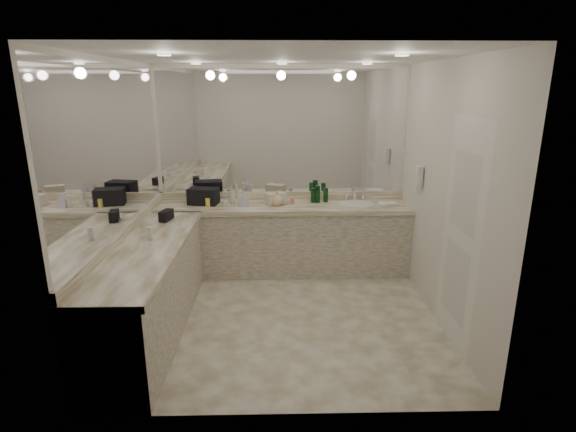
{
  "coord_description": "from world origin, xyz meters",
  "views": [
    {
      "loc": [
        -0.05,
        -4.29,
        2.34
      ],
      "look_at": [
        0.05,
        0.4,
        0.98
      ],
      "focal_mm": 28.0,
      "sensor_mm": 36.0,
      "label": 1
    }
  ],
  "objects_px": {
    "sink": "(357,205)",
    "wall_phone": "(419,177)",
    "soap_bottle_b": "(245,200)",
    "cream_cosmetic_case": "(275,199)",
    "hand_towel": "(388,204)",
    "black_toiletry_bag": "(203,196)",
    "soap_bottle_c": "(277,198)",
    "soap_bottle_a": "(232,195)"
  },
  "relations": [
    {
      "from": "soap_bottle_b",
      "to": "soap_bottle_c",
      "type": "distance_m",
      "value": 0.4
    },
    {
      "from": "soap_bottle_a",
      "to": "soap_bottle_c",
      "type": "bearing_deg",
      "value": -12.57
    },
    {
      "from": "soap_bottle_b",
      "to": "soap_bottle_a",
      "type": "bearing_deg",
      "value": 134.09
    },
    {
      "from": "black_toiletry_bag",
      "to": "cream_cosmetic_case",
      "type": "distance_m",
      "value": 0.91
    },
    {
      "from": "sink",
      "to": "wall_phone",
      "type": "height_order",
      "value": "wall_phone"
    },
    {
      "from": "wall_phone",
      "to": "hand_towel",
      "type": "xyz_separation_m",
      "value": [
        -0.24,
        0.41,
        -0.43
      ]
    },
    {
      "from": "black_toiletry_bag",
      "to": "sink",
      "type": "bearing_deg",
      "value": -1.75
    },
    {
      "from": "sink",
      "to": "hand_towel",
      "type": "relative_size",
      "value": 2.0
    },
    {
      "from": "hand_towel",
      "to": "soap_bottle_b",
      "type": "height_order",
      "value": "soap_bottle_b"
    },
    {
      "from": "soap_bottle_a",
      "to": "soap_bottle_b",
      "type": "height_order",
      "value": "soap_bottle_a"
    },
    {
      "from": "soap_bottle_c",
      "to": "wall_phone",
      "type": "bearing_deg",
      "value": -15.91
    },
    {
      "from": "wall_phone",
      "to": "soap_bottle_a",
      "type": "relative_size",
      "value": 1.11
    },
    {
      "from": "hand_towel",
      "to": "soap_bottle_a",
      "type": "relative_size",
      "value": 1.02
    },
    {
      "from": "sink",
      "to": "hand_towel",
      "type": "xyz_separation_m",
      "value": [
        0.37,
        -0.09,
        0.02
      ]
    },
    {
      "from": "sink",
      "to": "hand_towel",
      "type": "height_order",
      "value": "hand_towel"
    },
    {
      "from": "black_toiletry_bag",
      "to": "cream_cosmetic_case",
      "type": "xyz_separation_m",
      "value": [
        0.91,
        -0.03,
        -0.03
      ]
    },
    {
      "from": "sink",
      "to": "soap_bottle_b",
      "type": "xyz_separation_m",
      "value": [
        -1.42,
        -0.09,
        0.09
      ]
    },
    {
      "from": "soap_bottle_b",
      "to": "cream_cosmetic_case",
      "type": "bearing_deg",
      "value": 17.28
    },
    {
      "from": "soap_bottle_c",
      "to": "black_toiletry_bag",
      "type": "bearing_deg",
      "value": 174.04
    },
    {
      "from": "soap_bottle_a",
      "to": "cream_cosmetic_case",
      "type": "bearing_deg",
      "value": -5.99
    },
    {
      "from": "soap_bottle_c",
      "to": "soap_bottle_a",
      "type": "bearing_deg",
      "value": 167.43
    },
    {
      "from": "hand_towel",
      "to": "wall_phone",
      "type": "bearing_deg",
      "value": -60.07
    },
    {
      "from": "black_toiletry_bag",
      "to": "soap_bottle_a",
      "type": "bearing_deg",
      "value": 4.71
    },
    {
      "from": "wall_phone",
      "to": "cream_cosmetic_case",
      "type": "xyz_separation_m",
      "value": [
        -1.64,
        0.53,
        -0.38
      ]
    },
    {
      "from": "soap_bottle_b",
      "to": "soap_bottle_c",
      "type": "xyz_separation_m",
      "value": [
        0.4,
        0.05,
        0.01
      ]
    },
    {
      "from": "black_toiletry_bag",
      "to": "soap_bottle_c",
      "type": "bearing_deg",
      "value": -5.96
    },
    {
      "from": "soap_bottle_b",
      "to": "sink",
      "type": "bearing_deg",
      "value": 3.51
    },
    {
      "from": "sink",
      "to": "black_toiletry_bag",
      "type": "xyz_separation_m",
      "value": [
        -1.95,
        0.06,
        0.11
      ]
    },
    {
      "from": "sink",
      "to": "cream_cosmetic_case",
      "type": "height_order",
      "value": "cream_cosmetic_case"
    },
    {
      "from": "cream_cosmetic_case",
      "to": "soap_bottle_c",
      "type": "xyz_separation_m",
      "value": [
        0.02,
        -0.07,
        0.02
      ]
    },
    {
      "from": "hand_towel",
      "to": "soap_bottle_b",
      "type": "xyz_separation_m",
      "value": [
        -1.78,
        0.0,
        0.07
      ]
    },
    {
      "from": "black_toiletry_bag",
      "to": "hand_towel",
      "type": "bearing_deg",
      "value": -3.69
    },
    {
      "from": "hand_towel",
      "to": "soap_bottle_a",
      "type": "height_order",
      "value": "soap_bottle_a"
    },
    {
      "from": "sink",
      "to": "soap_bottle_b",
      "type": "height_order",
      "value": "soap_bottle_b"
    },
    {
      "from": "hand_towel",
      "to": "cream_cosmetic_case",
      "type": "bearing_deg",
      "value": 175.06
    },
    {
      "from": "cream_cosmetic_case",
      "to": "hand_towel",
      "type": "height_order",
      "value": "cream_cosmetic_case"
    },
    {
      "from": "cream_cosmetic_case",
      "to": "soap_bottle_b",
      "type": "distance_m",
      "value": 0.4
    },
    {
      "from": "wall_phone",
      "to": "black_toiletry_bag",
      "type": "height_order",
      "value": "wall_phone"
    },
    {
      "from": "cream_cosmetic_case",
      "to": "soap_bottle_a",
      "type": "xyz_separation_m",
      "value": [
        -0.55,
        0.06,
        0.04
      ]
    },
    {
      "from": "cream_cosmetic_case",
      "to": "hand_towel",
      "type": "xyz_separation_m",
      "value": [
        1.4,
        -0.12,
        -0.05
      ]
    },
    {
      "from": "sink",
      "to": "wall_phone",
      "type": "bearing_deg",
      "value": -39.57
    },
    {
      "from": "soap_bottle_a",
      "to": "soap_bottle_c",
      "type": "relative_size",
      "value": 1.13
    }
  ]
}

